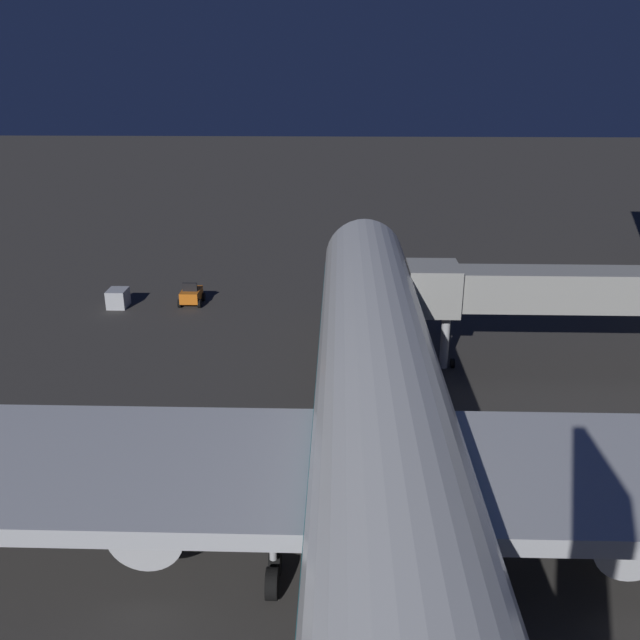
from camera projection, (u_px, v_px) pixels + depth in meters
The scene contains 7 objects.
ground_plane at pixel (374, 467), 33.42m from camera, with size 320.00×320.00×0.00m, color #383533.
airliner_at_gate at pixel (388, 466), 24.04m from camera, with size 53.69×61.00×18.57m.
jet_bridge at pixel (561, 290), 42.29m from camera, with size 22.72×3.40×6.97m.
baggage_tug_spare at pixel (191, 295), 55.74m from camera, with size 1.86×2.43×1.95m.
baggage_container_near_belt at pixel (118, 298), 55.14m from camera, with size 1.51×1.85×1.49m, color #B7BABF.
traffic_cone_nose_port at pixel (390, 314), 53.10m from camera, with size 0.36×0.36×0.55m, color orange.
traffic_cone_nose_starboard at pixel (334, 313), 53.22m from camera, with size 0.36×0.36×0.55m, color orange.
Camera 1 is at (1.82, 28.67, 18.78)m, focal length 37.85 mm.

